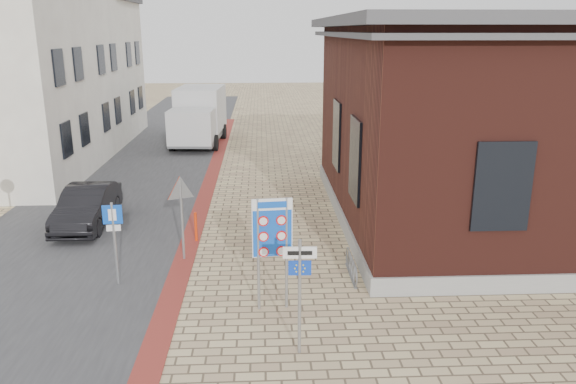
{
  "coord_description": "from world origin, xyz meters",
  "views": [
    {
      "loc": [
        0.28,
        -11.61,
        6.39
      ],
      "look_at": [
        0.98,
        2.84,
        2.2
      ],
      "focal_mm": 35.0,
      "sensor_mm": 36.0,
      "label": 1
    }
  ],
  "objects_px": {
    "sedan": "(87,206)",
    "bollard": "(196,227)",
    "box_truck": "(199,116)",
    "essen_sign": "(300,279)",
    "border_sign": "(272,231)",
    "parking_sign": "(114,230)"
  },
  "relations": [
    {
      "from": "sedan",
      "to": "bollard",
      "type": "relative_size",
      "value": 4.25
    },
    {
      "from": "bollard",
      "to": "box_truck",
      "type": "bearing_deg",
      "value": 95.43
    },
    {
      "from": "essen_sign",
      "to": "sedan",
      "type": "bearing_deg",
      "value": 130.5
    },
    {
      "from": "border_sign",
      "to": "essen_sign",
      "type": "xyz_separation_m",
      "value": [
        0.5,
        -1.95,
        -0.32
      ]
    },
    {
      "from": "sedan",
      "to": "essen_sign",
      "type": "height_order",
      "value": "essen_sign"
    },
    {
      "from": "border_sign",
      "to": "parking_sign",
      "type": "distance_m",
      "value": 4.3
    },
    {
      "from": "essen_sign",
      "to": "parking_sign",
      "type": "relative_size",
      "value": 1.11
    },
    {
      "from": "sedan",
      "to": "box_truck",
      "type": "distance_m",
      "value": 14.3
    },
    {
      "from": "bollard",
      "to": "parking_sign",
      "type": "bearing_deg",
      "value": -119.54
    },
    {
      "from": "box_truck",
      "to": "parking_sign",
      "type": "xyz_separation_m",
      "value": [
        -0.2,
        -18.78,
        -0.16
      ]
    },
    {
      "from": "box_truck",
      "to": "bollard",
      "type": "distance_m",
      "value": 15.89
    },
    {
      "from": "sedan",
      "to": "bollard",
      "type": "bearing_deg",
      "value": -24.48
    },
    {
      "from": "essen_sign",
      "to": "parking_sign",
      "type": "xyz_separation_m",
      "value": [
        -4.5,
        3.45,
        -0.15
      ]
    },
    {
      "from": "sedan",
      "to": "border_sign",
      "type": "xyz_separation_m",
      "value": [
        6.12,
        -6.2,
        1.29
      ]
    },
    {
      "from": "border_sign",
      "to": "parking_sign",
      "type": "relative_size",
      "value": 1.23
    },
    {
      "from": "parking_sign",
      "to": "box_truck",
      "type": "bearing_deg",
      "value": 85.81
    },
    {
      "from": "border_sign",
      "to": "essen_sign",
      "type": "relative_size",
      "value": 1.1
    },
    {
      "from": "box_truck",
      "to": "essen_sign",
      "type": "height_order",
      "value": "box_truck"
    },
    {
      "from": "box_truck",
      "to": "border_sign",
      "type": "height_order",
      "value": "box_truck"
    },
    {
      "from": "border_sign",
      "to": "essen_sign",
      "type": "height_order",
      "value": "border_sign"
    },
    {
      "from": "box_truck",
      "to": "parking_sign",
      "type": "bearing_deg",
      "value": -86.91
    },
    {
      "from": "sedan",
      "to": "parking_sign",
      "type": "xyz_separation_m",
      "value": [
        2.12,
        -4.7,
        0.82
      ]
    }
  ]
}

